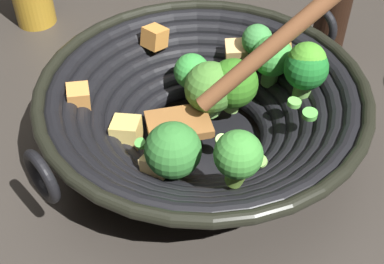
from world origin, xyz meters
name	(u,v)px	position (x,y,z in m)	size (l,w,h in m)	color
ground_plane	(202,145)	(0.00, 0.00, 0.00)	(4.00, 4.00, 0.00)	#332D28
wok	(205,106)	(0.00, 0.00, 0.06)	(0.36, 0.39, 0.23)	black
soy_sauce_bottle	(336,0)	(0.11, -0.25, 0.08)	(0.05, 0.05, 0.19)	black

